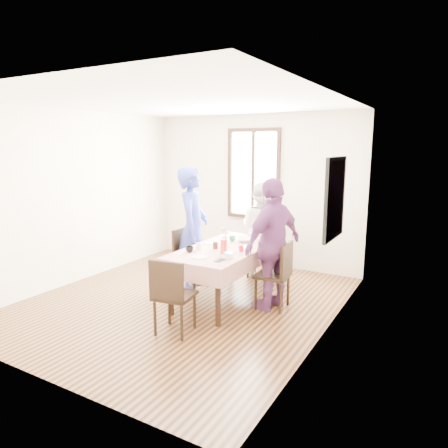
% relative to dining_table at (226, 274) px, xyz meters
% --- Properties ---
extents(ground, '(4.50, 4.50, 0.00)m').
position_rel_dining_table_xyz_m(ground, '(-0.48, -0.37, -0.38)').
color(ground, black).
rests_on(ground, ground).
extents(back_wall, '(4.00, 0.00, 4.00)m').
position_rel_dining_table_xyz_m(back_wall, '(-0.48, 1.88, 0.98)').
color(back_wall, beige).
rests_on(back_wall, ground).
extents(right_wall, '(0.00, 4.50, 4.50)m').
position_rel_dining_table_xyz_m(right_wall, '(1.52, -0.37, 0.98)').
color(right_wall, beige).
rests_on(right_wall, ground).
extents(window_frame, '(1.02, 0.06, 1.62)m').
position_rel_dining_table_xyz_m(window_frame, '(-0.48, 1.86, 1.27)').
color(window_frame, black).
rests_on(window_frame, back_wall).
extents(window_pane, '(0.90, 0.02, 1.50)m').
position_rel_dining_table_xyz_m(window_pane, '(-0.48, 1.87, 1.27)').
color(window_pane, white).
rests_on(window_pane, back_wall).
extents(art_poster, '(0.04, 0.76, 0.96)m').
position_rel_dining_table_xyz_m(art_poster, '(1.50, -0.07, 1.18)').
color(art_poster, red).
rests_on(art_poster, right_wall).
extents(dining_table, '(0.83, 1.75, 0.75)m').
position_rel_dining_table_xyz_m(dining_table, '(0.00, 0.00, 0.00)').
color(dining_table, black).
rests_on(dining_table, ground).
extents(tablecloth, '(0.95, 1.87, 0.01)m').
position_rel_dining_table_xyz_m(tablecloth, '(0.00, 0.00, 0.38)').
color(tablecloth, '#5A0500').
rests_on(tablecloth, dining_table).
extents(chair_left, '(0.44, 0.44, 0.91)m').
position_rel_dining_table_xyz_m(chair_left, '(-0.69, 0.16, 0.08)').
color(chair_left, black).
rests_on(chair_left, ground).
extents(chair_right, '(0.44, 0.44, 0.91)m').
position_rel_dining_table_xyz_m(chair_right, '(0.69, 0.05, 0.08)').
color(chair_right, black).
rests_on(chair_right, ground).
extents(chair_far, '(0.46, 0.46, 0.91)m').
position_rel_dining_table_xyz_m(chair_far, '(0.00, 1.20, 0.08)').
color(chair_far, black).
rests_on(chair_far, ground).
extents(chair_near, '(0.48, 0.48, 0.91)m').
position_rel_dining_table_xyz_m(chair_near, '(0.00, -1.20, 0.08)').
color(chair_near, black).
rests_on(chair_near, ground).
extents(person_left, '(0.65, 0.79, 1.85)m').
position_rel_dining_table_xyz_m(person_left, '(-0.67, 0.16, 0.55)').
color(person_left, '#2E3A92').
rests_on(person_left, ground).
extents(person_far, '(0.90, 0.77, 1.58)m').
position_rel_dining_table_xyz_m(person_far, '(0.00, 1.18, 0.42)').
color(person_far, white).
rests_on(person_far, ground).
extents(person_right, '(0.70, 1.11, 1.75)m').
position_rel_dining_table_xyz_m(person_right, '(0.67, 0.05, 0.50)').
color(person_right, '#653164').
rests_on(person_right, ground).
extents(mug_black, '(0.13, 0.13, 0.08)m').
position_rel_dining_table_xyz_m(mug_black, '(-0.28, -0.48, 0.43)').
color(mug_black, black).
rests_on(mug_black, tablecloth).
extents(mug_flag, '(0.11, 0.11, 0.08)m').
position_rel_dining_table_xyz_m(mug_flag, '(0.29, -0.10, 0.43)').
color(mug_flag, red).
rests_on(mug_flag, tablecloth).
extents(mug_green, '(0.12, 0.12, 0.07)m').
position_rel_dining_table_xyz_m(mug_green, '(-0.11, 0.38, 0.42)').
color(mug_green, '#0C7226').
rests_on(mug_green, tablecloth).
extents(serving_bowl, '(0.30, 0.30, 0.06)m').
position_rel_dining_table_xyz_m(serving_bowl, '(0.08, 0.42, 0.41)').
color(serving_bowl, white).
rests_on(serving_bowl, tablecloth).
extents(juice_carton, '(0.06, 0.06, 0.19)m').
position_rel_dining_table_xyz_m(juice_carton, '(0.14, -0.31, 0.48)').
color(juice_carton, red).
rests_on(juice_carton, tablecloth).
extents(butter_tub, '(0.12, 0.12, 0.06)m').
position_rel_dining_table_xyz_m(butter_tub, '(0.30, -0.47, 0.42)').
color(butter_tub, white).
rests_on(butter_tub, tablecloth).
extents(jam_jar, '(0.07, 0.07, 0.09)m').
position_rel_dining_table_xyz_m(jam_jar, '(-0.08, -0.15, 0.43)').
color(jam_jar, black).
rests_on(jam_jar, tablecloth).
extents(drinking_glass, '(0.07, 0.07, 0.09)m').
position_rel_dining_table_xyz_m(drinking_glass, '(-0.26, -0.30, 0.43)').
color(drinking_glass, silver).
rests_on(drinking_glass, tablecloth).
extents(smartphone, '(0.08, 0.15, 0.01)m').
position_rel_dining_table_xyz_m(smartphone, '(0.27, -0.63, 0.39)').
color(smartphone, black).
rests_on(smartphone, tablecloth).
extents(flower_vase, '(0.07, 0.07, 0.15)m').
position_rel_dining_table_xyz_m(flower_vase, '(-0.04, 0.03, 0.46)').
color(flower_vase, silver).
rests_on(flower_vase, tablecloth).
extents(plate_left, '(0.20, 0.20, 0.01)m').
position_rel_dining_table_xyz_m(plate_left, '(-0.28, 0.09, 0.39)').
color(plate_left, white).
rests_on(plate_left, tablecloth).
extents(plate_right, '(0.20, 0.20, 0.01)m').
position_rel_dining_table_xyz_m(plate_right, '(0.27, 0.13, 0.39)').
color(plate_right, white).
rests_on(plate_right, tablecloth).
extents(plate_near, '(0.20, 0.20, 0.01)m').
position_rel_dining_table_xyz_m(plate_near, '(-0.02, -0.62, 0.39)').
color(plate_near, white).
rests_on(plate_near, tablecloth).
extents(butter_lid, '(0.12, 0.12, 0.01)m').
position_rel_dining_table_xyz_m(butter_lid, '(0.30, -0.47, 0.45)').
color(butter_lid, blue).
rests_on(butter_lid, butter_tub).
extents(flower_bunch, '(0.09, 0.09, 0.10)m').
position_rel_dining_table_xyz_m(flower_bunch, '(-0.04, 0.03, 0.59)').
color(flower_bunch, yellow).
rests_on(flower_bunch, flower_vase).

